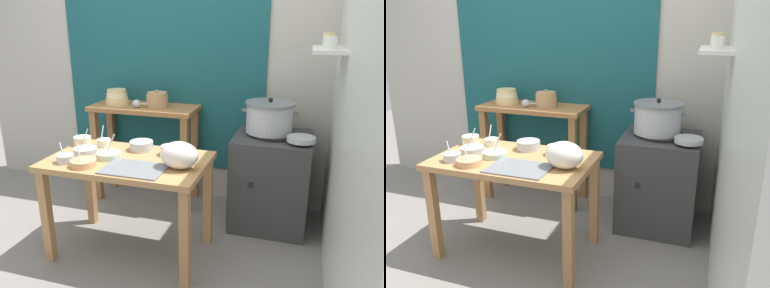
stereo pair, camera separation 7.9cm
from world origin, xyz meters
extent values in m
plane|color=gray|center=(0.00, 0.00, 0.00)|extent=(9.00, 9.00, 0.00)
cube|color=#B2ADA3|center=(0.10, 1.10, 1.30)|extent=(4.40, 0.10, 2.60)
cube|color=#195156|center=(-0.15, 1.04, 1.35)|extent=(1.90, 0.02, 2.10)
cube|color=silver|center=(1.40, 0.20, 1.30)|extent=(0.10, 3.20, 2.60)
cube|color=silver|center=(1.25, 0.40, 1.45)|extent=(0.20, 0.56, 0.02)
cylinder|color=silver|center=(1.25, 0.25, 1.50)|extent=(0.08, 0.08, 0.07)
cylinder|color=beige|center=(1.25, 0.40, 1.50)|extent=(0.08, 0.08, 0.07)
cylinder|color=#E5C684|center=(1.25, 0.55, 1.51)|extent=(0.08, 0.08, 0.09)
cube|color=#B27F4C|center=(0.00, -0.02, 0.70)|extent=(1.10, 0.66, 0.04)
cube|color=#B27F4C|center=(-0.50, -0.30, 0.34)|extent=(0.06, 0.06, 0.68)
cube|color=#B27F4C|center=(0.50, -0.30, 0.34)|extent=(0.06, 0.06, 0.68)
cube|color=#B27F4C|center=(-0.50, 0.26, 0.34)|extent=(0.06, 0.06, 0.68)
cube|color=#B27F4C|center=(0.50, 0.26, 0.34)|extent=(0.06, 0.06, 0.68)
cube|color=#9E6B3D|center=(-0.25, 0.83, 0.88)|extent=(0.96, 0.40, 0.04)
cube|color=#9E6B3D|center=(-0.68, 0.68, 0.43)|extent=(0.06, 0.06, 0.86)
cube|color=#9E6B3D|center=(0.18, 0.68, 0.43)|extent=(0.06, 0.06, 0.86)
cube|color=#9E6B3D|center=(-0.68, 0.98, 0.43)|extent=(0.06, 0.06, 0.86)
cube|color=#9E6B3D|center=(0.18, 0.98, 0.43)|extent=(0.06, 0.06, 0.86)
cube|color=#383838|center=(0.92, 0.70, 0.38)|extent=(0.60, 0.60, 0.76)
cylinder|color=black|center=(0.92, 0.70, 0.77)|extent=(0.36, 0.36, 0.02)
cylinder|color=black|center=(0.80, 0.40, 0.45)|extent=(0.04, 0.02, 0.04)
cylinder|color=#B7BABF|center=(0.88, 0.72, 0.89)|extent=(0.36, 0.36, 0.22)
cylinder|color=slate|center=(0.88, 0.72, 1.01)|extent=(0.39, 0.39, 0.02)
sphere|color=black|center=(0.88, 0.72, 1.04)|extent=(0.04, 0.04, 0.04)
cube|color=slate|center=(0.68, 0.72, 0.95)|extent=(0.04, 0.02, 0.02)
cube|color=slate|center=(1.07, 0.72, 0.95)|extent=(0.04, 0.02, 0.02)
cylinder|color=tan|center=(-0.12, 0.83, 0.96)|extent=(0.19, 0.19, 0.11)
cylinder|color=tan|center=(-0.12, 0.83, 1.02)|extent=(0.17, 0.17, 0.02)
sphere|color=tan|center=(-0.12, 0.83, 1.04)|extent=(0.02, 0.02, 0.02)
cylinder|color=#E5C684|center=(-0.51, 0.83, 0.92)|extent=(0.21, 0.21, 0.04)
cylinder|color=#E5C684|center=(-0.51, 0.83, 0.95)|extent=(0.20, 0.20, 0.03)
cylinder|color=beige|center=(-0.51, 0.83, 0.98)|extent=(0.18, 0.18, 0.04)
cylinder|color=#E5C684|center=(-0.51, 0.83, 1.02)|extent=(0.17, 0.17, 0.03)
sphere|color=#B7BABF|center=(-0.28, 0.75, 0.94)|extent=(0.07, 0.07, 0.07)
cylinder|color=#B7BABF|center=(-0.16, 0.77, 0.94)|extent=(0.19, 0.03, 0.01)
cube|color=slate|center=(0.13, -0.19, 0.72)|extent=(0.40, 0.28, 0.01)
ellipsoid|color=silver|center=(0.40, -0.08, 0.81)|extent=(0.25, 0.19, 0.18)
cylinder|color=#B7BABF|center=(1.13, 0.54, 0.80)|extent=(0.21, 0.21, 0.04)
cylinder|color=#B7BABF|center=(0.01, 0.18, 0.75)|extent=(0.17, 0.17, 0.07)
cylinder|color=maroon|center=(0.01, 0.18, 0.78)|extent=(0.15, 0.15, 0.01)
cylinder|color=#B7BABF|center=(-0.37, -0.20, 0.75)|extent=(0.12, 0.12, 0.05)
cylinder|color=#BFB28C|center=(-0.37, -0.20, 0.77)|extent=(0.10, 0.10, 0.01)
cylinder|color=#B7BABF|center=(-0.38, -0.22, 0.79)|extent=(0.07, 0.05, 0.14)
cylinder|color=silver|center=(-0.30, 0.19, 0.75)|extent=(0.10, 0.10, 0.05)
cylinder|color=maroon|center=(-0.30, 0.19, 0.77)|extent=(0.09, 0.09, 0.01)
cylinder|color=#B7BABF|center=(-0.31, 0.19, 0.80)|extent=(0.02, 0.08, 0.15)
cylinder|color=#B7D1AD|center=(-0.13, -0.04, 0.74)|extent=(0.17, 0.17, 0.04)
cylinder|color=brown|center=(-0.13, -0.04, 0.75)|extent=(0.14, 0.14, 0.01)
cylinder|color=#B7BABF|center=(-0.13, -0.02, 0.81)|extent=(0.09, 0.02, 0.17)
cylinder|color=#B7BABF|center=(0.25, 0.14, 0.75)|extent=(0.12, 0.12, 0.07)
cylinder|color=#BFB28C|center=(0.25, 0.14, 0.78)|extent=(0.10, 0.10, 0.01)
cylinder|color=tan|center=(-0.21, -0.23, 0.74)|extent=(0.17, 0.17, 0.04)
cylinder|color=brown|center=(-0.21, -0.23, 0.76)|extent=(0.14, 0.14, 0.01)
cylinder|color=#B7BABF|center=(-0.23, -0.25, 0.80)|extent=(0.07, 0.06, 0.15)
cylinder|color=beige|center=(-0.46, 0.15, 0.75)|extent=(0.13, 0.13, 0.07)
cylinder|color=#337238|center=(-0.46, 0.15, 0.78)|extent=(0.11, 0.11, 0.01)
cylinder|color=#B7BABF|center=(-0.34, -0.01, 0.74)|extent=(0.17, 0.17, 0.04)
cylinder|color=#BFB28C|center=(-0.34, -0.01, 0.76)|extent=(0.15, 0.15, 0.01)
cylinder|color=#B7BABF|center=(-0.35, 0.00, 0.81)|extent=(0.07, 0.06, 0.17)
camera|label=1|loc=(1.14, -2.25, 1.62)|focal=35.66mm
camera|label=2|loc=(1.22, -2.22, 1.62)|focal=35.66mm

